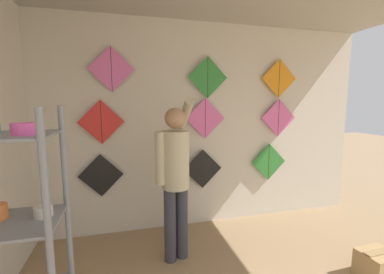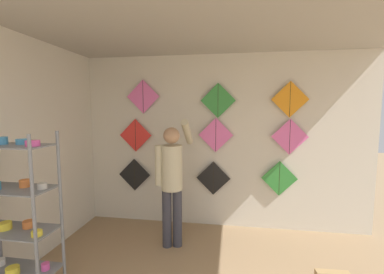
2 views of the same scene
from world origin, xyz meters
TOP-DOWN VIEW (x-y plane):
  - back_panel at (0.00, 3.56)m, footprint 4.98×0.06m
  - left_panel at (-2.12, 1.77)m, footprint 0.06×4.33m
  - ceiling_slab at (0.00, 1.77)m, footprint 4.98×4.33m
  - shelf_rack at (-1.67, 1.40)m, footprint 0.75×0.37m
  - shopkeeper at (-0.48, 2.77)m, footprint 0.44×0.67m
  - kite_0 at (-1.30, 3.47)m, footprint 0.55×0.01m
  - kite_1 at (0.05, 3.47)m, footprint 0.55×0.01m
  - kite_2 at (1.08, 3.47)m, footprint 0.55×0.01m
  - kite_3 at (-1.27, 3.47)m, footprint 0.55×0.01m
  - kite_4 at (0.08, 3.47)m, footprint 0.55×0.01m
  - kite_5 at (1.21, 3.47)m, footprint 0.55×0.01m
  - kite_6 at (-1.12, 3.47)m, footprint 0.55×0.01m
  - kite_7 at (0.11, 3.47)m, footprint 0.55×0.01m
  - kite_8 at (1.19, 3.47)m, footprint 0.55×0.01m

SIDE VIEW (x-z plane):
  - kite_1 at x=0.05m, z-range 0.54..1.09m
  - kite_0 at x=-1.30m, z-range 0.54..1.10m
  - kite_2 at x=1.08m, z-range 0.57..1.13m
  - shelf_rack at x=-1.67m, z-range 0.14..1.86m
  - shopkeeper at x=-0.48m, z-range 0.11..1.91m
  - back_panel at x=0.00m, z-range 0.00..2.80m
  - left_panel at x=-2.12m, z-range 0.00..2.80m
  - kite_3 at x=-1.27m, z-range 1.22..1.77m
  - kite_5 at x=1.21m, z-range 1.23..1.79m
  - kite_4 at x=0.08m, z-range 1.24..1.80m
  - kite_7 at x=0.11m, z-range 1.79..2.35m
  - kite_8 at x=1.19m, z-range 1.80..2.36m
  - kite_6 at x=-1.12m, z-range 1.86..2.42m
  - ceiling_slab at x=0.00m, z-range 2.80..2.84m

